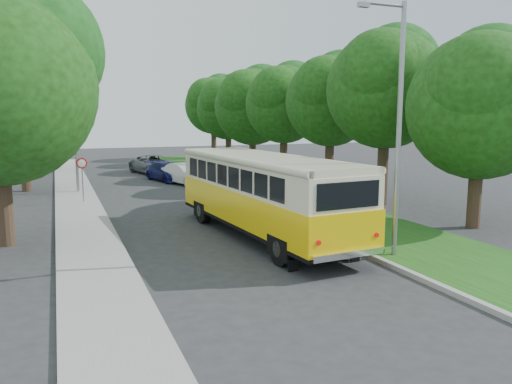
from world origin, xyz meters
name	(u,v)px	position (x,y,z in m)	size (l,w,h in m)	color
ground	(243,252)	(0.00, 0.00, 0.00)	(120.00, 120.00, 0.00)	#2A2A2D
curb	(279,215)	(3.60, 5.00, 0.07)	(0.20, 70.00, 0.15)	gray
grass_verge	(324,212)	(5.95, 5.00, 0.07)	(4.50, 70.00, 0.13)	#1A4913
sidewalk	(85,231)	(-4.80, 5.00, 0.06)	(2.20, 70.00, 0.12)	gray
treeline	(194,96)	(3.15, 17.99, 5.93)	(24.27, 41.91, 9.46)	#332319
lamppost_near	(397,123)	(4.21, -2.50, 4.37)	(1.71, 0.16, 8.00)	gray
lamppost_far	(73,124)	(-4.70, 16.00, 4.12)	(1.71, 0.16, 7.50)	gray
warning_sign	(82,172)	(-4.50, 11.98, 1.71)	(0.56, 0.10, 2.50)	gray
vintage_bus	(263,196)	(1.45, 1.67, 1.59)	(2.75, 10.69, 3.18)	yellow
car_silver	(220,192)	(1.93, 8.55, 0.73)	(1.72, 4.28, 1.46)	#A4A4A9
car_white	(187,174)	(2.36, 17.26, 0.72)	(1.53, 4.39, 1.45)	silver
car_blue	(168,171)	(1.62, 19.79, 0.67)	(1.87, 4.61, 1.34)	navy
car_grey	(154,164)	(1.56, 24.65, 0.74)	(2.47, 5.36, 1.49)	slate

